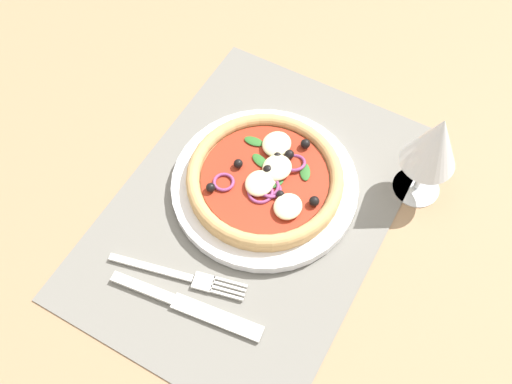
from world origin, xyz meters
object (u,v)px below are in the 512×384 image
(pizza, at_px, (267,179))
(fork, at_px, (184,277))
(plate, at_px, (267,186))
(wine_glass, at_px, (435,144))
(knife, at_px, (187,305))

(pizza, height_order, fork, pizza)
(fork, bearing_deg, plate, 67.24)
(pizza, xyz_separation_m, fork, (0.16, -0.03, -0.02))
(plate, height_order, fork, plate)
(plate, height_order, wine_glass, wine_glass)
(plate, bearing_deg, knife, -1.22)
(pizza, bearing_deg, plate, -38.67)
(pizza, xyz_separation_m, knife, (0.19, -0.00, -0.02))
(plate, relative_size, fork, 1.41)
(fork, xyz_separation_m, wine_glass, (-0.27, 0.20, 0.10))
(pizza, height_order, knife, pizza)
(pizza, relative_size, wine_glass, 1.41)
(fork, height_order, wine_glass, wine_glass)
(plate, relative_size, pizza, 1.20)
(knife, bearing_deg, pizza, 81.43)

